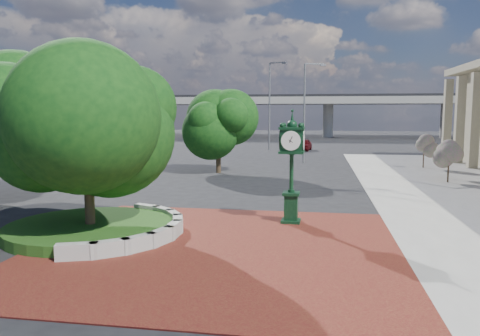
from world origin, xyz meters
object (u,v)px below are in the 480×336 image
Objects in this scene: parked_car at (303,145)px; post_clock at (292,162)px; street_lamp_far at (271,99)px; street_lamp_near at (307,105)px.

post_clock is at bearing -81.65° from parked_car.
street_lamp_far is at bearing 96.96° from post_clock.
post_clock is 1.12× the size of parked_car.
street_lamp_far is (-4.46, 13.74, 0.90)m from street_lamp_near.
parked_car is 14.58m from street_lamp_near.
street_lamp_near reaches higher than parked_car.
post_clock is 36.99m from street_lamp_far.
parked_car is 0.46× the size of street_lamp_near.
street_lamp_far is at bearing -170.56° from parked_car.
street_lamp_near is at bearing -72.02° from street_lamp_far.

